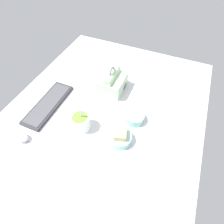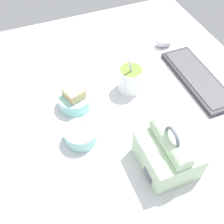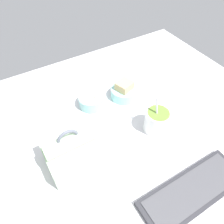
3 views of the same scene
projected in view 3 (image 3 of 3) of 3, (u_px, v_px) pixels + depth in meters
The scene contains 6 objects.
desk_surface at pixel (115, 134), 85.17cm from camera, with size 140.00×110.00×2.00cm.
keyboard at pixel (193, 191), 67.88cm from camera, with size 35.88×12.39×2.10cm.
lunch_bag at pixel (71, 152), 71.71cm from camera, with size 16.85×15.30×16.89cm.
soup_cup at pixel (157, 121), 82.09cm from camera, with size 9.29×9.29×15.46cm.
bento_bowl_sandwich at pixel (124, 91), 95.81cm from camera, with size 11.75×11.75×8.01cm.
bento_bowl_snacks at pixel (91, 101), 92.39cm from camera, with size 10.51×10.51×5.90cm.
Camera 3 is at (27.11, 43.37, 69.64)cm, focal length 35.00 mm.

